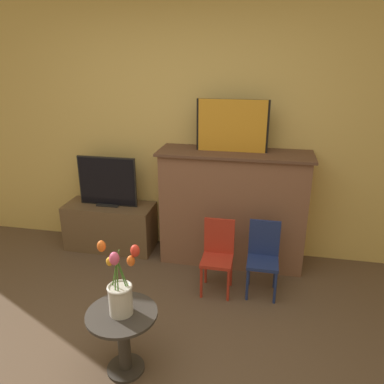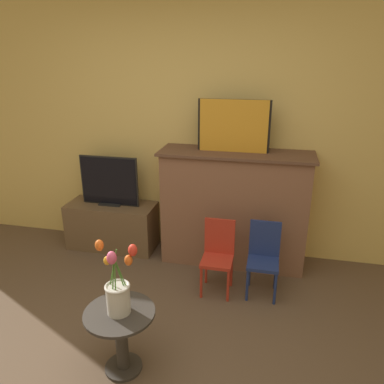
{
  "view_description": "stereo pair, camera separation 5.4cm",
  "coord_description": "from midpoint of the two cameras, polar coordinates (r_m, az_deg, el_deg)",
  "views": [
    {
      "loc": [
        0.78,
        -1.55,
        2.0
      ],
      "look_at": [
        0.22,
        1.19,
        0.97
      ],
      "focal_mm": 35.0,
      "sensor_mm": 36.0,
      "label": 1
    },
    {
      "loc": [
        0.83,
        -1.54,
        2.0
      ],
      "look_at": [
        0.22,
        1.19,
        0.97
      ],
      "focal_mm": 35.0,
      "sensor_mm": 36.0,
      "label": 2
    }
  ],
  "objects": [
    {
      "name": "vase_tulips",
      "position": [
        2.44,
        -11.52,
        -14.57
      ],
      "size": [
        0.26,
        0.17,
        0.49
      ],
      "color": "beige",
      "rests_on": "side_table"
    },
    {
      "name": "wall_back",
      "position": [
        3.82,
        -0.85,
        10.4
      ],
      "size": [
        8.0,
        0.06,
        2.7
      ],
      "color": "#E0BC66",
      "rests_on": "ground"
    },
    {
      "name": "chair_red",
      "position": [
        3.34,
        3.5,
        -9.15
      ],
      "size": [
        0.27,
        0.27,
        0.66
      ],
      "color": "#B22D1E",
      "rests_on": "ground"
    },
    {
      "name": "painting",
      "position": [
        3.51,
        5.7,
        10.0
      ],
      "size": [
        0.67,
        0.03,
        0.48
      ],
      "color": "black",
      "rests_on": "fireplace_mantel"
    },
    {
      "name": "tv_monitor",
      "position": [
        4.0,
        -13.17,
        1.47
      ],
      "size": [
        0.63,
        0.12,
        0.53
      ],
      "color": "black",
      "rests_on": "tv_stand"
    },
    {
      "name": "chair_blue",
      "position": [
        3.35,
        10.34,
        -9.3
      ],
      "size": [
        0.27,
        0.27,
        0.66
      ],
      "color": "navy",
      "rests_on": "ground"
    },
    {
      "name": "side_table",
      "position": [
        2.64,
        -11.07,
        -20.31
      ],
      "size": [
        0.46,
        0.46,
        0.46
      ],
      "color": "#332D28",
      "rests_on": "ground"
    },
    {
      "name": "tv_stand",
      "position": [
        4.18,
        -12.66,
        -5.11
      ],
      "size": [
        0.94,
        0.4,
        0.5
      ],
      "color": "brown",
      "rests_on": "ground"
    },
    {
      "name": "fireplace_mantel",
      "position": [
        3.72,
        5.82,
        -2.24
      ],
      "size": [
        1.45,
        0.47,
        1.15
      ],
      "color": "brown",
      "rests_on": "ground"
    }
  ]
}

